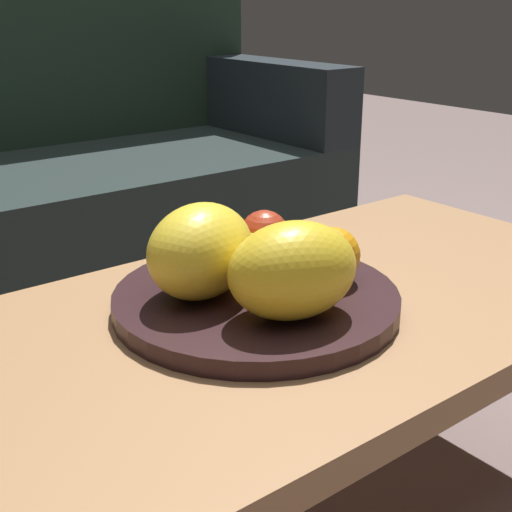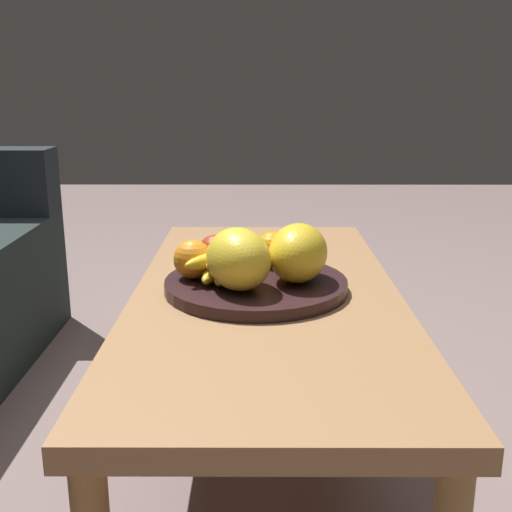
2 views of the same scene
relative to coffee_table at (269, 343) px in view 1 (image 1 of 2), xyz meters
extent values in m
cube|color=#9D6F47|center=(0.00, 0.00, 0.03)|extent=(1.19, 0.55, 0.04)
cylinder|color=#936749|center=(0.55, 0.24, -0.18)|extent=(0.05, 0.05, 0.37)
cube|color=#1F2A29|center=(0.05, 1.05, -0.16)|extent=(1.70, 0.70, 0.40)
cube|color=#1E252A|center=(0.83, 1.05, 0.15)|extent=(0.14, 0.70, 0.22)
cylinder|color=black|center=(-0.01, 0.02, 0.06)|extent=(0.38, 0.38, 0.03)
ellipsoid|color=yellow|center=(-0.02, -0.06, 0.13)|extent=(0.19, 0.15, 0.12)
ellipsoid|color=yellow|center=(-0.07, 0.06, 0.13)|extent=(0.19, 0.17, 0.12)
sphere|color=orange|center=(0.00, 0.15, 0.11)|extent=(0.08, 0.08, 0.08)
sphere|color=orange|center=(0.10, -0.01, 0.11)|extent=(0.08, 0.08, 0.08)
sphere|color=#B44616|center=(0.07, 0.05, 0.10)|extent=(0.07, 0.07, 0.07)
sphere|color=#A7321C|center=(0.08, 0.11, 0.11)|extent=(0.07, 0.07, 0.07)
ellipsoid|color=yellow|center=(-0.01, 0.11, 0.09)|extent=(0.15, 0.06, 0.03)
ellipsoid|color=yellow|center=(-0.01, 0.09, 0.09)|extent=(0.15, 0.05, 0.03)
ellipsoid|color=yellow|center=(-0.01, 0.11, 0.11)|extent=(0.12, 0.14, 0.03)
ellipsoid|color=yellow|center=(0.00, 0.09, 0.11)|extent=(0.15, 0.09, 0.03)
camera|label=1|loc=(-0.53, -0.64, 0.44)|focal=48.58mm
camera|label=2|loc=(-1.25, 0.02, 0.46)|focal=43.99mm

